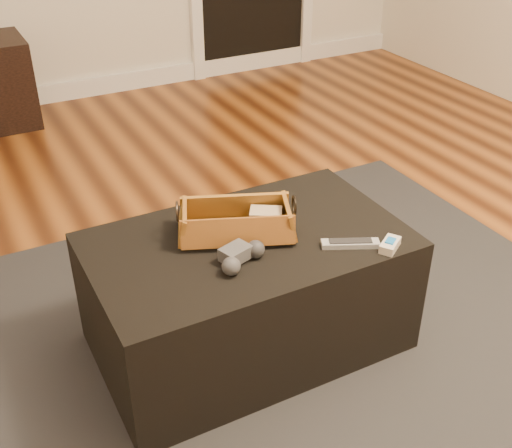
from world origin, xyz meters
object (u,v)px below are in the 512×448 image
wicker_basket (236,223)px  silver_remote (350,243)px  ottoman (248,292)px  tv_remote (231,231)px  game_controller (240,256)px  cream_gadget (390,245)px

wicker_basket → silver_remote: 0.36m
ottoman → silver_remote: (0.26, -0.19, 0.22)m
tv_remote → wicker_basket: 0.03m
game_controller → ottoman: bearing=54.2°
ottoman → silver_remote: 0.39m
tv_remote → cream_gadget: size_ratio=2.00×
silver_remote → wicker_basket: bearing=141.4°
ottoman → tv_remote: tv_remote is taller
wicker_basket → game_controller: size_ratio=2.29×
ottoman → game_controller: game_controller is taller
game_controller → silver_remote: bearing=-12.1°
ottoman → game_controller: (-0.08, -0.11, 0.24)m
ottoman → cream_gadget: (0.36, -0.25, 0.22)m
ottoman → cream_gadget: cream_gadget is taller
tv_remote → cream_gadget: 0.49m
cream_gadget → ottoman: bearing=144.8°
ottoman → wicker_basket: 0.26m
tv_remote → silver_remote: tv_remote is taller
wicker_basket → cream_gadget: (0.38, -0.29, -0.03)m
ottoman → tv_remote: (-0.04, 0.03, 0.23)m
tv_remote → wicker_basket: bearing=30.9°
ottoman → tv_remote: 0.24m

